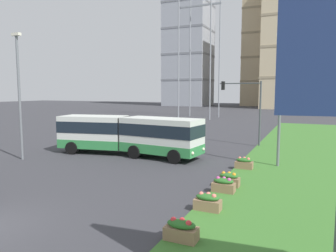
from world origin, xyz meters
name	(u,v)px	position (x,y,z in m)	size (l,w,h in m)	color
grass_median	(322,190)	(11.35, 10.00, 0.04)	(10.00, 70.00, 0.08)	#3D752D
articulated_bus	(129,134)	(-2.22, 13.76, 1.65)	(12.05, 3.54, 3.00)	silver
car_black_sedan	(142,130)	(-6.04, 22.71, 0.75)	(4.60, 2.47, 1.58)	black
flower_planter_0	(181,230)	(6.95, 2.00, 0.43)	(1.10, 0.56, 0.74)	#937051
flower_planter_1	(208,202)	(6.95, 4.93, 0.43)	(1.10, 0.56, 0.74)	#937051
flower_planter_2	(224,185)	(6.95, 7.54, 0.43)	(1.10, 0.56, 0.74)	#937051
flower_planter_3	(229,179)	(6.95, 8.62, 0.43)	(1.10, 0.56, 0.74)	#937051
flower_planter_4	(244,163)	(6.95, 12.74, 0.43)	(1.10, 0.56, 0.74)	#937051
traffic_light_far_right	(246,101)	(5.31, 22.00, 4.08)	(3.82, 0.28, 5.92)	#474C51
streetlight_left	(19,91)	(-8.50, 9.13, 4.99)	(0.70, 0.28, 9.09)	slate
streetlight_median	(280,95)	(8.85, 14.34, 4.77)	(0.70, 0.28, 8.66)	slate
apartment_tower_west	(189,31)	(-30.00, 100.78, 26.36)	(15.15, 14.83, 52.67)	#9EA3AD
apartment_tower_westcentre	(266,48)	(-4.65, 112.35, 20.48)	(14.66, 17.83, 40.92)	tan
apartment_tower_centre	(302,35)	(7.49, 95.55, 21.65)	(21.25, 18.69, 43.25)	beige
transmission_pylon	(200,25)	(-8.60, 49.75, 17.26)	(9.00, 6.24, 31.65)	gray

